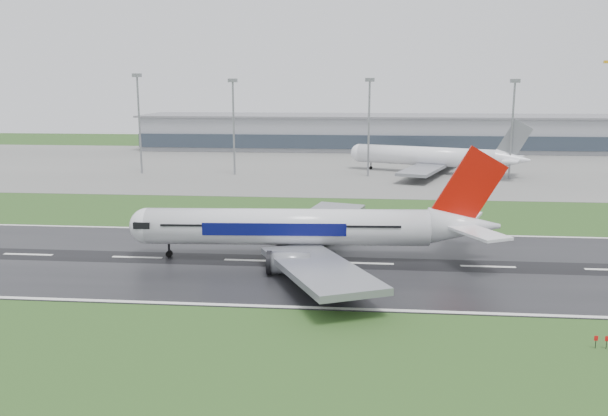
# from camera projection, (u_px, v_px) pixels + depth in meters

# --- Properties ---
(ground) EXTENTS (520.00, 520.00, 0.00)m
(ground) POSITION_uv_depth(u_px,v_px,m) (488.00, 267.00, 102.43)
(ground) COLOR #24461A
(ground) RESTS_ON ground
(runway) EXTENTS (400.00, 45.00, 0.10)m
(runway) POSITION_uv_depth(u_px,v_px,m) (488.00, 267.00, 102.42)
(runway) COLOR black
(runway) RESTS_ON ground
(apron) EXTENTS (400.00, 130.00, 0.08)m
(apron) POSITION_uv_depth(u_px,v_px,m) (420.00, 167.00, 224.41)
(apron) COLOR slate
(apron) RESTS_ON ground
(terminal) EXTENTS (240.00, 36.00, 15.00)m
(terminal) POSITION_uv_depth(u_px,v_px,m) (408.00, 133.00, 281.49)
(terminal) COLOR gray
(terminal) RESTS_ON ground
(main_airliner) EXTENTS (67.26, 64.41, 18.80)m
(main_airliner) POSITION_uv_depth(u_px,v_px,m) (314.00, 205.00, 105.45)
(main_airliner) COLOR silver
(main_airliner) RESTS_ON runway
(parked_airliner) EXTENTS (77.47, 74.93, 18.05)m
(parked_airliner) POSITION_uv_depth(u_px,v_px,m) (433.00, 146.00, 207.35)
(parked_airliner) COLOR white
(parked_airliner) RESTS_ON apron
(floodmast_0) EXTENTS (0.64, 0.64, 31.91)m
(floodmast_0) POSITION_uv_depth(u_px,v_px,m) (140.00, 126.00, 205.46)
(floodmast_0) COLOR gray
(floodmast_0) RESTS_ON ground
(floodmast_1) EXTENTS (0.64, 0.64, 30.24)m
(floodmast_1) POSITION_uv_depth(u_px,v_px,m) (234.00, 129.00, 202.74)
(floodmast_1) COLOR gray
(floodmast_1) RESTS_ON ground
(floodmast_2) EXTENTS (0.64, 0.64, 30.42)m
(floodmast_2) POSITION_uv_depth(u_px,v_px,m) (369.00, 130.00, 198.72)
(floodmast_2) COLOR gray
(floodmast_2) RESTS_ON ground
(floodmast_3) EXTENTS (0.64, 0.64, 30.08)m
(floodmast_3) POSITION_uv_depth(u_px,v_px,m) (512.00, 131.00, 194.69)
(floodmast_3) COLOR gray
(floodmast_3) RESTS_ON ground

